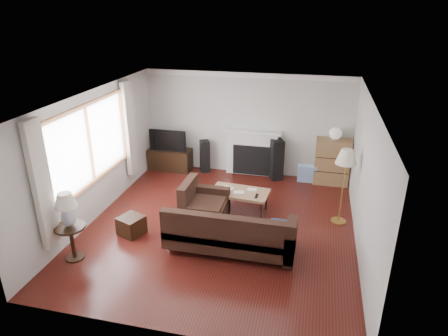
% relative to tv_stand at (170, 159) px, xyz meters
% --- Properties ---
extents(room, '(5.10, 5.60, 2.54)m').
position_rel_tv_stand_xyz_m(room, '(1.93, -2.48, 0.98)').
color(room, '#46140F').
rests_on(room, ground).
extents(window, '(0.12, 2.74, 1.54)m').
position_rel_tv_stand_xyz_m(window, '(-0.52, -2.68, 1.28)').
color(window, brown).
rests_on(window, room).
extents(curtain_near, '(0.10, 0.35, 2.10)m').
position_rel_tv_stand_xyz_m(curtain_near, '(-0.47, -4.20, 1.13)').
color(curtain_near, beige).
rests_on(curtain_near, room).
extents(curtain_far, '(0.10, 0.35, 2.10)m').
position_rel_tv_stand_xyz_m(curtain_far, '(-0.47, -1.16, 1.13)').
color(curtain_far, beige).
rests_on(curtain_far, room).
extents(fireplace, '(1.40, 0.26, 1.15)m').
position_rel_tv_stand_xyz_m(fireplace, '(2.08, 0.16, 0.31)').
color(fireplace, white).
rests_on(fireplace, room).
extents(tv_stand, '(1.08, 0.48, 0.54)m').
position_rel_tv_stand_xyz_m(tv_stand, '(0.00, 0.00, 0.00)').
color(tv_stand, black).
rests_on(tv_stand, ground).
extents(television, '(0.94, 0.12, 0.54)m').
position_rel_tv_stand_xyz_m(television, '(-0.00, 0.00, 0.54)').
color(television, black).
rests_on(television, tv_stand).
extents(speaker_left, '(0.32, 0.34, 0.81)m').
position_rel_tv_stand_xyz_m(speaker_left, '(0.90, 0.07, 0.14)').
color(speaker_left, black).
rests_on(speaker_left, ground).
extents(speaker_right, '(0.39, 0.41, 0.98)m').
position_rel_tv_stand_xyz_m(speaker_right, '(2.71, 0.04, 0.22)').
color(speaker_right, black).
rests_on(speaker_right, ground).
extents(bookshelf, '(0.80, 0.38, 1.10)m').
position_rel_tv_stand_xyz_m(bookshelf, '(4.00, 0.05, 0.28)').
color(bookshelf, olive).
rests_on(bookshelf, ground).
extents(globe_lamp, '(0.28, 0.28, 0.28)m').
position_rel_tv_stand_xyz_m(globe_lamp, '(4.00, 0.05, 0.97)').
color(globe_lamp, white).
rests_on(globe_lamp, bookshelf).
extents(sectional_sofa, '(2.40, 1.76, 0.78)m').
position_rel_tv_stand_xyz_m(sectional_sofa, '(2.28, -3.18, 0.12)').
color(sectional_sofa, black).
rests_on(sectional_sofa, ground).
extents(coffee_table, '(1.21, 0.73, 0.46)m').
position_rel_tv_stand_xyz_m(coffee_table, '(2.17, -1.78, -0.04)').
color(coffee_table, '#966B48').
rests_on(coffee_table, ground).
extents(footstool, '(0.53, 0.53, 0.35)m').
position_rel_tv_stand_xyz_m(footstool, '(0.38, -3.10, -0.10)').
color(footstool, black).
rests_on(footstool, ground).
extents(floor_lamp, '(0.48, 0.48, 1.51)m').
position_rel_tv_stand_xyz_m(floor_lamp, '(4.15, -1.77, 0.49)').
color(floor_lamp, '#B7883F').
rests_on(floor_lamp, ground).
extents(side_table, '(0.50, 0.50, 0.62)m').
position_rel_tv_stand_xyz_m(side_table, '(-0.22, -4.04, 0.04)').
color(side_table, black).
rests_on(side_table, ground).
extents(table_lamp, '(0.36, 0.36, 0.59)m').
position_rel_tv_stand_xyz_m(table_lamp, '(-0.22, -4.04, 0.65)').
color(table_lamp, silver).
rests_on(table_lamp, side_table).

